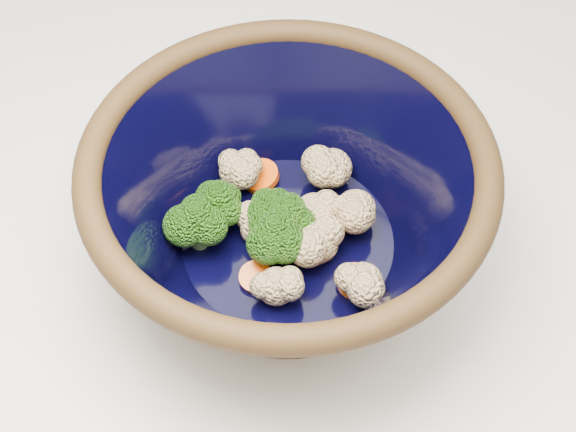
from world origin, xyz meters
TOP-DOWN VIEW (x-y plane):
  - mixing_bowl at (-0.11, -0.09)m, footprint 0.32×0.32m
  - vegetable_pile at (-0.12, -0.09)m, footprint 0.18×0.16m

SIDE VIEW (x-z plane):
  - vegetable_pile at x=-0.12m, z-range 0.93..0.98m
  - mixing_bowl at x=-0.11m, z-range 0.91..1.04m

